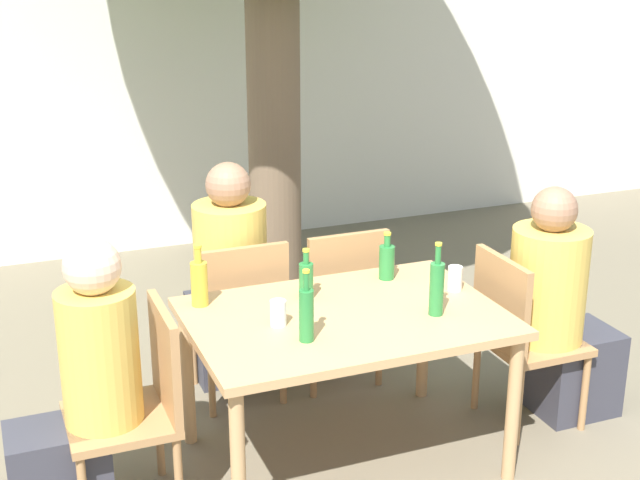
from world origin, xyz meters
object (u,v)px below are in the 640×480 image
Objects in this scene: person_seated_1 at (559,315)px; green_bottle_3 at (437,287)px; person_seated_0 at (82,399)px; drinking_glass_0 at (455,278)px; person_seated_2 at (228,285)px; green_bottle_0 at (306,279)px; green_bottle_2 at (306,313)px; patio_chair_2 at (240,313)px; patio_chair_1 at (519,331)px; green_bottle_1 at (387,261)px; oil_cruet_4 at (199,282)px; patio_chair_0 at (140,399)px; drinking_glass_1 at (278,313)px; patio_chair_3 at (340,298)px; dining_table_front at (345,330)px.

person_seated_1 reaches higher than green_bottle_3.
drinking_glass_0 is (1.74, 0.07, 0.25)m from person_seated_0.
person_seated_2 reaches higher than green_bottle_0.
green_bottle_2 is 0.89m from drinking_glass_0.
patio_chair_2 is at bearing 91.20° from green_bottle_2.
green_bottle_0 reaches higher than patio_chair_1.
green_bottle_1 is at bearing 102.11° from person_seated_0.
patio_chair_2 is 0.73× the size of person_seated_0.
patio_chair_1 is 2.07m from person_seated_0.
oil_cruet_4 reaches higher than green_bottle_0.
green_bottle_0 is (0.18, -0.70, 0.26)m from person_seated_2.
drinking_glass_0 is at bearing 92.27° from person_seated_0.
green_bottle_3 is (-0.78, -0.15, 0.32)m from person_seated_1.
patio_chair_1 is at bearing -29.95° from green_bottle_1.
person_seated_1 is 3.87× the size of green_bottle_2.
patio_chair_0 is 0.96m from patio_chair_2.
person_seated_2 is (-1.19, 0.93, 0.07)m from patio_chair_1.
person_seated_2 is at bearing 145.34° from patio_chair_0.
patio_chair_0 reaches higher than drinking_glass_1.
patio_chair_2 is at bearing 0.00° from patio_chair_3.
green_bottle_2 is 0.63m from green_bottle_3.
green_bottle_3 is 2.83× the size of drinking_glass_0.
oil_cruet_4 is (-0.29, -0.37, 0.35)m from patio_chair_2.
green_bottle_1 is at bearing 42.18° from dining_table_front.
green_bottle_0 is (-1.01, 0.23, 0.33)m from patio_chair_1.
green_bottle_3 is (1.52, -0.15, 0.32)m from person_seated_0.
green_bottle_3 is (0.62, 0.04, 0.01)m from green_bottle_2.
green_bottle_3 reaches higher than patio_chair_0.
patio_chair_2 is at bearing 126.87° from green_bottle_3.
person_seated_1 is at bearing 10.95° from green_bottle_3.
green_bottle_2 is at bearing -162.76° from drinking_glass_0.
person_seated_2 is at bearing 56.76° from person_seated_1.
patio_chair_2 is 3.77× the size of green_bottle_1.
dining_table_front is 1.10× the size of person_seated_2.
drinking_glass_0 is at bearing 78.17° from patio_chair_1.
patio_chair_2 and patio_chair_3 have the same top height.
green_bottle_3 is (0.64, -0.86, 0.36)m from patio_chair_2.
patio_chair_3 is (1.19, 0.71, 0.00)m from patio_chair_0.
green_bottle_3 is at bearing 3.93° from green_bottle_2.
dining_table_front is 1.15m from person_seated_1.
person_seated_2 is at bearing 106.43° from dining_table_front.
person_seated_0 is at bearing -167.89° from green_bottle_1.
person_seated_0 reaches higher than green_bottle_2.
drinking_glass_0 reaches higher than drinking_glass_1.
green_bottle_2 is (0.66, -0.19, 0.36)m from patio_chair_0.
green_bottle_0 is at bearing 104.44° from person_seated_2.
dining_table_front is 4.80× the size of oil_cruet_4.
person_seated_2 reaches higher than person_seated_0.
drinking_glass_0 is (0.86, -0.86, 0.22)m from person_seated_2.
person_seated_0 is 0.97m from green_bottle_2.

